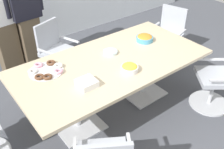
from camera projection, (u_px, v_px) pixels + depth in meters
name	position (u px, v px, depth m)	size (l,w,h in m)	color
ground_plane	(112.00, 107.00, 3.58)	(10.00, 10.00, 0.01)	#4C4F56
conference_table	(112.00, 70.00, 3.22)	(2.40, 1.20, 0.75)	#CCB793
office_chair_0	(167.00, 38.00, 4.42)	(0.67, 0.67, 0.91)	silver
office_chair_1	(57.00, 55.00, 3.95)	(0.69, 0.69, 0.91)	silver
office_chair_4	(219.00, 80.00, 3.41)	(0.76, 0.76, 0.91)	silver
person_standing_0	(1.00, 19.00, 3.82)	(0.62, 0.27, 1.75)	brown
person_standing_1	(26.00, 12.00, 3.94)	(0.61, 0.25, 1.80)	brown
snack_bowl_chips_yellow	(130.00, 68.00, 2.95)	(0.20, 0.20, 0.09)	white
snack_bowl_chips_orange	(145.00, 38.00, 3.56)	(0.23, 0.23, 0.09)	#4C9EC6
donut_platter	(46.00, 70.00, 2.95)	(0.40, 0.40, 0.04)	white
plate_stack	(110.00, 52.00, 3.29)	(0.18, 0.18, 0.04)	white
napkin_pile	(87.00, 83.00, 2.71)	(0.19, 0.19, 0.08)	white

